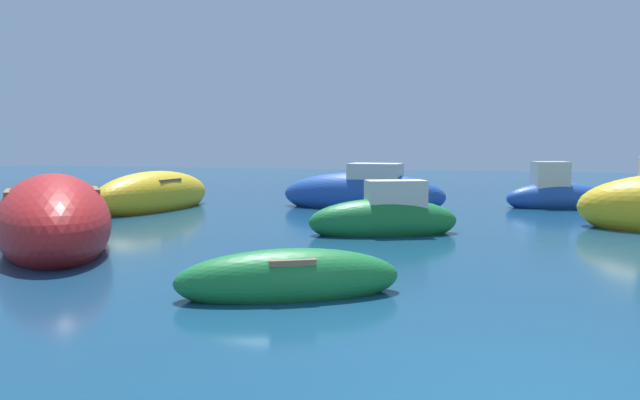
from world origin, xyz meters
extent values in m
ellipsoid|color=#197233|center=(-3.15, 2.87, 0.23)|extent=(3.21, 2.25, 0.85)
cube|color=brown|center=(-3.15, 2.87, 0.53)|extent=(0.90, 0.95, 0.08)
ellipsoid|color=#197233|center=(-2.80, 8.71, 0.29)|extent=(3.65, 2.45, 1.06)
cube|color=beige|center=(-2.54, 8.82, 0.92)|extent=(1.50, 1.15, 0.63)
ellipsoid|color=gold|center=(-10.57, 11.85, 0.42)|extent=(2.45, 5.15, 1.54)
cube|color=brown|center=(-10.57, 11.85, 0.93)|extent=(1.51, 1.19, 0.08)
ellipsoid|color=#1E479E|center=(-4.33, 13.90, 0.41)|extent=(5.37, 1.94, 1.48)
cube|color=beige|center=(-3.91, 13.88, 1.14)|extent=(1.66, 1.21, 0.58)
ellipsoid|color=#1E479E|center=(1.71, 15.74, 0.28)|extent=(3.53, 2.08, 1.04)
cube|color=beige|center=(1.45, 15.66, 1.04)|extent=(1.21, 0.97, 0.88)
ellipsoid|color=#B21E1E|center=(-8.87, 5.22, 0.53)|extent=(5.20, 5.63, 1.91)
cube|color=brown|center=(-8.87, 5.22, 1.14)|extent=(2.02, 1.94, 0.08)
camera|label=1|loc=(-0.59, -4.84, 2.12)|focal=33.70mm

